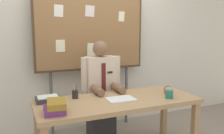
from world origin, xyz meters
TOP-DOWN VIEW (x-y plane):
  - back_wall at (0.00, 1.15)m, footprint 6.40×0.08m
  - desk at (0.00, 0.00)m, footprint 1.85×0.75m
  - person at (0.00, 0.55)m, footprint 0.55×0.56m
  - bulletin_board at (-0.00, 0.95)m, footprint 1.63×0.09m
  - book_stack at (-0.73, -0.17)m, footprint 0.24×0.30m
  - open_notebook at (0.03, -0.02)m, footprint 0.32×0.23m
  - desk_clock at (0.66, -0.04)m, footprint 0.11×0.04m
  - coffee_mug at (0.57, -0.19)m, footprint 0.09×0.09m
  - pen_holder at (-0.44, 0.23)m, footprint 0.07×0.07m
  - paper_tray at (-0.75, 0.23)m, footprint 0.26×0.20m

SIDE VIEW (x-z plane):
  - person at x=0.00m, z-range -0.05..1.33m
  - desk at x=0.00m, z-range 0.28..1.02m
  - open_notebook at x=0.03m, z-range 0.73..0.75m
  - paper_tray at x=-0.75m, z-range 0.73..0.79m
  - coffee_mug at x=0.57m, z-range 0.73..0.83m
  - desk_clock at x=0.66m, z-range 0.73..0.84m
  - pen_holder at x=-0.44m, z-range 0.70..0.86m
  - book_stack at x=-0.73m, z-range 0.73..0.85m
  - back_wall at x=0.00m, z-range 0.00..2.70m
  - bulletin_board at x=0.00m, z-range 0.44..2.52m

